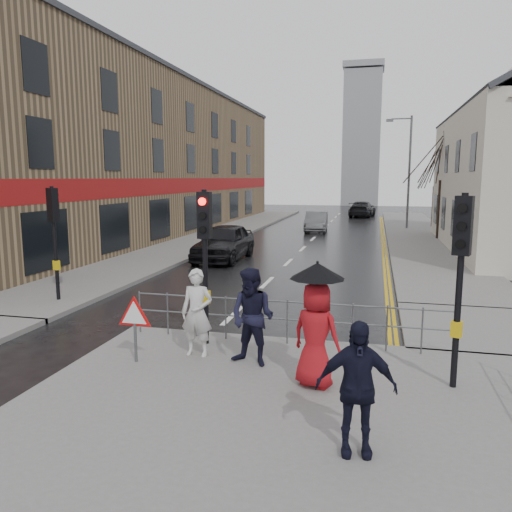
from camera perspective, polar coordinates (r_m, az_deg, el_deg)
The scene contains 22 objects.
ground at distance 11.26m, azimuth -6.98°, elevation -10.77°, with size 120.00×120.00×0.00m, color black.
near_pavement at distance 7.45m, azimuth 6.23°, elevation -21.01°, with size 10.00×9.00×0.14m, color #605E5B.
left_pavement at distance 34.68m, azimuth -3.79°, elevation 2.77°, with size 4.00×44.00×0.14m, color #605E5B.
right_pavement at distance 35.22m, azimuth 17.90°, elevation 2.45°, with size 4.00×40.00×0.14m, color #605E5B.
pavement_bridge_right at distance 13.72m, azimuth 24.68°, elevation -7.62°, with size 4.00×4.20×0.14m, color #605E5B.
building_left_terrace at distance 35.62m, azimuth -13.00°, elevation 10.67°, with size 8.00×42.00×10.00m, color #836A4B.
church_tower at distance 72.14m, azimuth 11.98°, elevation 12.89°, with size 5.00×5.00×18.00m, color gray.
traffic_signal_near_left at distance 10.81m, azimuth -5.87°, elevation 1.84°, with size 0.28×0.27×3.40m.
traffic_signal_near_right at distance 9.13m, azimuth 22.39°, elevation -0.10°, with size 0.34×0.33×3.40m.
traffic_signal_far_left at distance 15.95m, azimuth -22.09°, elevation 3.51°, with size 0.34×0.33×3.40m.
guard_railing_front at distance 11.07m, azimuth 3.61°, elevation -6.41°, with size 7.14×0.04×1.00m.
warning_sign at distance 10.21m, azimuth -13.72°, elevation -6.91°, with size 0.80×0.07×1.35m.
street_lamp at distance 37.98m, azimuth 16.87°, elevation 9.95°, with size 1.83×0.25×8.00m.
tree_near at distance 32.16m, azimuth 20.54°, elevation 10.79°, with size 2.40×2.40×6.58m.
tree_far at distance 40.15m, azimuth 19.84°, elevation 9.33°, with size 2.40×2.40×5.64m.
pedestrian_a at distance 10.36m, azimuth -6.76°, elevation -6.45°, with size 0.66×0.43×1.82m, color beige.
pedestrian_b at distance 9.78m, azimuth -0.42°, elevation -6.99°, with size 0.94×0.73×1.92m, color black.
pedestrian_with_umbrella at distance 8.80m, azimuth 6.91°, elevation -7.49°, with size 1.07×0.96×2.21m.
pedestrian_d at distance 6.91m, azimuth 11.37°, elevation -14.53°, with size 1.07×0.45×1.83m, color black.
car_parked at distance 23.14m, azimuth -3.68°, elevation 1.60°, with size 1.98×4.93×1.68m, color black.
car_mid at distance 35.75m, azimuth 6.91°, elevation 3.92°, with size 1.48×4.24×1.40m, color #505356.
car_far at distance 50.06m, azimuth 12.05°, elevation 5.27°, with size 2.11×5.19×1.51m, color black.
Camera 1 is at (3.77, -9.92, 3.79)m, focal length 35.00 mm.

